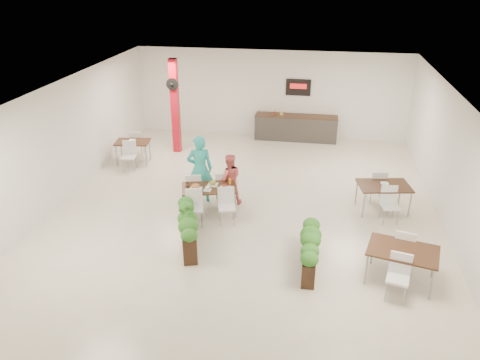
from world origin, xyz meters
name	(u,v)px	position (x,y,z in m)	size (l,w,h in m)	color
ground	(245,208)	(0.00, 0.00, 0.00)	(12.00, 12.00, 0.00)	beige
room_shell	(246,137)	(0.00, 0.00, 2.01)	(10.10, 12.10, 3.22)	white
red_column	(175,105)	(-3.00, 3.79, 1.64)	(0.40, 0.41, 3.20)	#B40C1C
service_counter	(296,127)	(1.00, 5.65, 0.49)	(3.00, 0.64, 2.20)	#322F2C
main_table	(209,191)	(-0.88, -0.42, 0.64)	(1.62, 1.89, 0.92)	#311F10
diner_man	(200,169)	(-1.28, 0.24, 0.95)	(0.69, 0.45, 1.90)	teal
diner_woman	(229,179)	(-0.48, 0.24, 0.71)	(0.69, 0.54, 1.42)	#EE6A6B
planter_left	(188,225)	(-1.03, -1.96, 0.51)	(0.88, 1.84, 1.00)	black
planter_right	(310,248)	(1.78, -2.43, 0.48)	(0.40, 1.70, 0.88)	black
side_table_a	(133,145)	(-4.10, 2.51, 0.62)	(1.17, 1.66, 0.92)	#311F10
side_table_b	(384,189)	(3.58, 0.47, 0.64)	(1.45, 1.67, 0.92)	#311F10
side_table_c	(403,254)	(3.62, -2.61, 0.64)	(1.54, 1.67, 0.92)	#311F10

